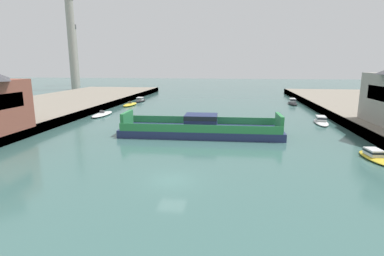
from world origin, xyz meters
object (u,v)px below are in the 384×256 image
object	(u,v)px
moored_boat_near_left	(293,102)
smokestack_distant_a	(72,41)
moored_boat_far_left	(375,156)
moored_boat_mid_right	(130,104)
smokestack_distant_b	(75,54)
chain_ferry	(201,129)
moored_boat_far_right	(321,121)
moored_boat_near_right	(140,100)
moored_boat_mid_left	(102,114)

from	to	relation	value
moored_boat_near_left	smokestack_distant_a	distance (m)	91.08
moored_boat_near_left	moored_boat_far_left	xyz separation A→B (m)	(0.24, -47.59, -0.16)
moored_boat_near_left	moored_boat_mid_right	distance (m)	42.44
smokestack_distant_a	smokestack_distant_b	distance (m)	25.23
chain_ferry	moored_boat_far_right	xyz separation A→B (m)	(20.30, 12.09, -0.52)
moored_boat_far_right	smokestack_distant_b	world-z (taller)	smokestack_distant_b
moored_boat_near_left	moored_boat_far_right	xyz separation A→B (m)	(0.18, -26.40, -0.11)
moored_boat_mid_right	moored_boat_near_right	bearing A→B (deg)	90.38
moored_boat_near_left	moored_boat_far_left	distance (m)	47.59
moored_boat_mid_left	moored_boat_far_right	xyz separation A→B (m)	(42.31, -2.45, 0.18)
chain_ferry	moored_boat_mid_left	size ratio (longest dim) A/B	3.01
moored_boat_near_right	moored_boat_mid_right	world-z (taller)	moored_boat_near_right
moored_boat_near_left	moored_boat_near_right	distance (m)	41.66
moored_boat_near_right	moored_boat_mid_left	bearing A→B (deg)	-91.12
moored_boat_near_right	chain_ferry	bearing A→B (deg)	-61.05
moored_boat_far_left	smokestack_distant_b	world-z (taller)	smokestack_distant_b
chain_ferry	moored_boat_mid_right	size ratio (longest dim) A/B	3.32
moored_boat_near_right	moored_boat_mid_right	bearing A→B (deg)	-89.62
moored_boat_near_left	smokestack_distant_b	size ratio (longest dim) A/B	0.24
moored_boat_far_left	moored_boat_far_right	size ratio (longest dim) A/B	0.79
moored_boat_mid_right	moored_boat_far_right	distance (m)	45.48
smokestack_distant_b	chain_ferry	bearing A→B (deg)	-53.61
chain_ferry	moored_boat_near_left	size ratio (longest dim) A/B	3.40
moored_boat_near_left	moored_boat_near_right	world-z (taller)	moored_boat_near_left
moored_boat_far_right	smokestack_distant_a	bearing A→B (deg)	142.04
chain_ferry	moored_boat_mid_right	world-z (taller)	chain_ferry
moored_boat_mid_right	moored_boat_far_left	bearing A→B (deg)	-43.12
chain_ferry	smokestack_distant_a	size ratio (longest dim) A/B	0.64
smokestack_distant_b	moored_boat_near_left	bearing A→B (deg)	-32.74
moored_boat_far_right	smokestack_distant_b	xyz separation A→B (m)	(-92.30, 85.63, 14.96)
chain_ferry	moored_boat_mid_right	bearing A→B (deg)	125.53
moored_boat_near_left	moored_boat_mid_right	bearing A→B (deg)	-168.57
moored_boat_mid_right	smokestack_distant_b	world-z (taller)	smokestack_distant_b
moored_boat_near_left	smokestack_distant_a	xyz separation A→B (m)	(-81.03, 36.96, 19.04)
moored_boat_far_left	moored_boat_mid_right	bearing A→B (deg)	136.88
moored_boat_near_right	moored_boat_mid_left	xyz separation A→B (m)	(-0.48, -24.40, -0.16)
moored_boat_mid_left	moored_boat_far_left	distance (m)	48.52
moored_boat_mid_left	moored_boat_far_right	bearing A→B (deg)	-3.31
smokestack_distant_b	smokestack_distant_a	bearing A→B (deg)	-63.52
moored_boat_near_right	smokestack_distant_a	size ratio (longest dim) A/B	0.20
chain_ferry	moored_boat_mid_right	distance (m)	36.96
smokestack_distant_a	smokestack_distant_b	xyz separation A→B (m)	(-11.09, 22.27, -4.19)
moored_boat_mid_right	moored_boat_far_left	distance (m)	57.32
chain_ferry	smokestack_distant_b	world-z (taller)	smokestack_distant_b
moored_boat_near_left	moored_boat_near_right	bearing A→B (deg)	179.39
chain_ferry	moored_boat_far_left	world-z (taller)	chain_ferry
moored_boat_far_left	smokestack_distant_a	bearing A→B (deg)	133.87
chain_ferry	moored_boat_mid_left	world-z (taller)	chain_ferry
chain_ferry	moored_boat_mid_left	distance (m)	26.38
moored_boat_mid_left	moored_boat_far_right	distance (m)	42.38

